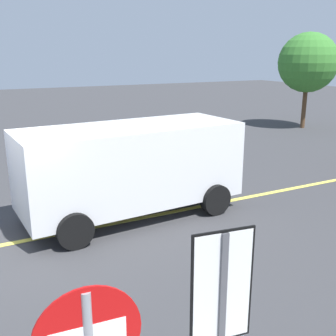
{
  "coord_description": "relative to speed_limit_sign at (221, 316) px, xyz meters",
  "views": [
    {
      "loc": [
        -0.54,
        -8.35,
        3.82
      ],
      "look_at": [
        3.68,
        -0.18,
        1.22
      ],
      "focal_mm": 43.52,
      "sensor_mm": 36.0,
      "label": 1
    }
  ],
  "objects": [
    {
      "name": "ground_plane",
      "position": [
        -1.15,
        6.02,
        -1.76
      ],
      "size": [
        80.0,
        80.0,
        0.0
      ],
      "primitive_type": "plane",
      "color": "#38383A"
    },
    {
      "name": "lane_marking_centre",
      "position": [
        1.85,
        6.02,
        -1.76
      ],
      "size": [
        28.0,
        0.16,
        0.01
      ],
      "primitive_type": "cube",
      "color": "#E0D14C"
    },
    {
      "name": "speed_limit_sign",
      "position": [
        0.0,
        0.0,
        0.0
      ],
      "size": [
        0.54,
        0.09,
        2.52
      ],
      "color": "#4C4C51",
      "rests_on": "ground_plane"
    },
    {
      "name": "white_van",
      "position": [
        1.83,
        6.33,
        -0.5
      ],
      "size": [
        5.31,
        2.52,
        2.2
      ],
      "color": "white",
      "rests_on": "ground_plane"
    },
    {
      "name": "tree_left_verge",
      "position": [
        14.49,
        13.41,
        1.59
      ],
      "size": [
        3.02,
        3.02,
        4.87
      ],
      "color": "#513823",
      "rests_on": "ground_plane"
    }
  ]
}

